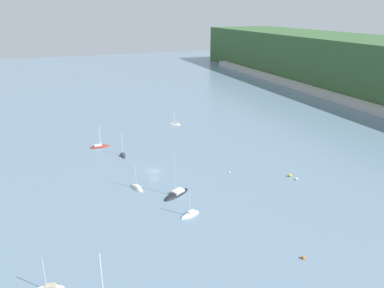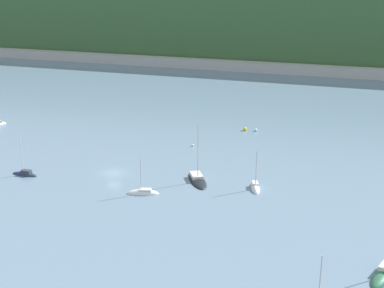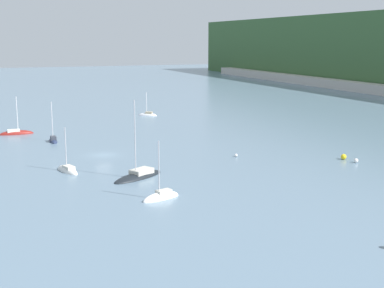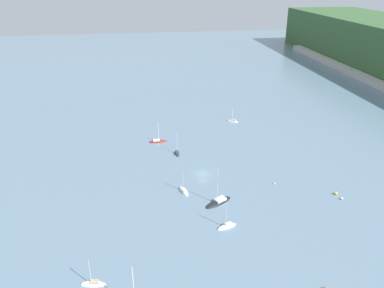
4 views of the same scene
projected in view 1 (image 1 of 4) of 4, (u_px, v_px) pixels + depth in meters
ground_plane at (154, 171)px, 110.20m from camera, size 600.00×600.00×0.00m
sailboat_0 at (100, 147)px, 129.12m from camera, size 1.94×6.70×8.48m
sailboat_1 at (137, 188)px, 99.56m from camera, size 5.78×3.18×7.34m
sailboat_2 at (190, 215)px, 86.61m from camera, size 3.05×5.44×8.07m
sailboat_3 at (175, 124)px, 154.19m from camera, size 3.94×4.79×6.64m
sailboat_5 at (176, 194)px, 96.27m from camera, size 6.97×9.12×11.54m
sailboat_6 at (123, 155)px, 121.55m from camera, size 5.37×1.52×8.11m
mooring_buoy_0 at (290, 175)px, 106.47m from camera, size 0.89×0.89×0.89m
mooring_buoy_1 at (297, 179)px, 104.34m from camera, size 0.69×0.69×0.69m
mooring_buoy_2 at (229, 173)px, 108.59m from camera, size 0.51×0.51×0.51m
mooring_buoy_3 at (303, 257)px, 71.59m from camera, size 0.70×0.70×0.70m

